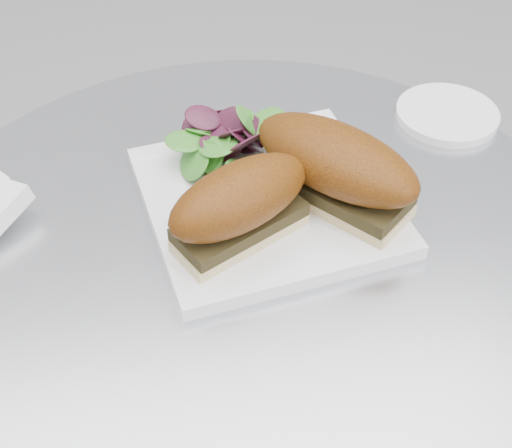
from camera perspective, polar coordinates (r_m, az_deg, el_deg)
The scene contains 6 objects.
table at distance 0.88m, azimuth -0.55°, elevation -13.33°, with size 0.70×0.70×0.73m.
plate at distance 0.72m, azimuth 0.86°, elevation 1.89°, with size 0.24×0.24×0.02m, color white.
sandwich_left at distance 0.65m, azimuth -1.32°, elevation 1.60°, with size 0.16×0.13×0.08m.
sandwich_right at distance 0.69m, azimuth 6.36°, elevation 4.66°, with size 0.18×0.19×0.08m.
salad at distance 0.76m, azimuth -2.26°, elevation 7.10°, with size 0.11×0.11×0.05m, color #489530, non-canonical shape.
saucer at distance 0.88m, azimuth 15.05°, elevation 8.48°, with size 0.12×0.12×0.01m, color white.
Camera 1 is at (-0.07, -0.47, 1.22)m, focal length 50.00 mm.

